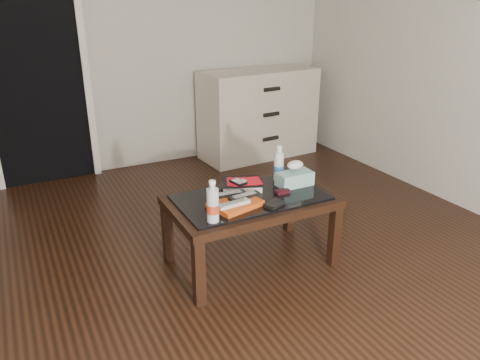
# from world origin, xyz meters

# --- Properties ---
(ground) EXTENTS (5.00, 5.00, 0.00)m
(ground) POSITION_xyz_m (0.00, 0.00, 0.00)
(ground) COLOR black
(ground) RESTS_ON ground
(doorway) EXTENTS (0.90, 0.08, 2.07)m
(doorway) POSITION_xyz_m (-0.40, 2.47, 1.02)
(doorway) COLOR black
(doorway) RESTS_ON ground
(coffee_table) EXTENTS (1.00, 0.60, 0.46)m
(coffee_table) POSITION_xyz_m (0.57, 0.36, 0.40)
(coffee_table) COLOR black
(coffee_table) RESTS_ON ground
(dresser) EXTENTS (1.23, 0.59, 0.90)m
(dresser) POSITION_xyz_m (1.67, 2.23, 0.45)
(dresser) COLOR beige
(dresser) RESTS_ON ground
(magazines) EXTENTS (0.32, 0.27, 0.03)m
(magazines) POSITION_xyz_m (0.42, 0.28, 0.48)
(magazines) COLOR #BF4612
(magazines) RESTS_ON coffee_table
(remote_silver) EXTENTS (0.20, 0.07, 0.02)m
(remote_silver) POSITION_xyz_m (0.39, 0.23, 0.50)
(remote_silver) COLOR silver
(remote_silver) RESTS_ON magazines
(remote_black_front) EXTENTS (0.20, 0.07, 0.02)m
(remote_black_front) POSITION_xyz_m (0.50, 0.30, 0.50)
(remote_black_front) COLOR black
(remote_black_front) RESTS_ON magazines
(remote_black_back) EXTENTS (0.20, 0.06, 0.02)m
(remote_black_back) POSITION_xyz_m (0.43, 0.37, 0.50)
(remote_black_back) COLOR black
(remote_black_back) RESTS_ON magazines
(textbook) EXTENTS (0.31, 0.28, 0.05)m
(textbook) POSITION_xyz_m (0.58, 0.50, 0.48)
(textbook) COLOR black
(textbook) RESTS_ON coffee_table
(dvd_mailers) EXTENTS (0.23, 0.20, 0.01)m
(dvd_mailers) POSITION_xyz_m (0.58, 0.50, 0.51)
(dvd_mailers) COLOR red
(dvd_mailers) RESTS_ON textbook
(ipod) EXTENTS (0.08, 0.12, 0.02)m
(ipod) POSITION_xyz_m (0.54, 0.47, 0.52)
(ipod) COLOR black
(ipod) RESTS_ON dvd_mailers
(flip_phone) EXTENTS (0.09, 0.05, 0.02)m
(flip_phone) POSITION_xyz_m (0.77, 0.32, 0.47)
(flip_phone) COLOR black
(flip_phone) RESTS_ON coffee_table
(wallet) EXTENTS (0.14, 0.11, 0.02)m
(wallet) POSITION_xyz_m (0.63, 0.18, 0.47)
(wallet) COLOR black
(wallet) RESTS_ON coffee_table
(water_bottle_left) EXTENTS (0.07, 0.07, 0.24)m
(water_bottle_left) POSITION_xyz_m (0.23, 0.16, 0.58)
(water_bottle_left) COLOR silver
(water_bottle_left) RESTS_ON coffee_table
(water_bottle_right) EXTENTS (0.08, 0.08, 0.24)m
(water_bottle_right) POSITION_xyz_m (0.87, 0.52, 0.58)
(water_bottle_right) COLOR silver
(water_bottle_right) RESTS_ON coffee_table
(tissue_box) EXTENTS (0.23, 0.12, 0.09)m
(tissue_box) POSITION_xyz_m (0.91, 0.39, 0.51)
(tissue_box) COLOR teal
(tissue_box) RESTS_ON coffee_table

